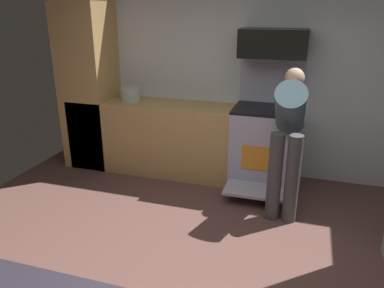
{
  "coord_description": "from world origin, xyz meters",
  "views": [
    {
      "loc": [
        0.81,
        -2.25,
        2.03
      ],
      "look_at": [
        0.02,
        0.3,
        1.05
      ],
      "focal_mm": 34.99,
      "sensor_mm": 36.0,
      "label": 1
    }
  ],
  "objects_px": {
    "oven_range": "(265,144)",
    "microwave": "(273,43)",
    "person_cook": "(288,132)",
    "stock_pot": "(130,94)"
  },
  "relations": [
    {
      "from": "person_cook",
      "to": "stock_pot",
      "type": "xyz_separation_m",
      "value": [
        -2.0,
        0.63,
        0.1
      ]
    },
    {
      "from": "oven_range",
      "to": "person_cook",
      "type": "height_order",
      "value": "oven_range"
    },
    {
      "from": "oven_range",
      "to": "person_cook",
      "type": "relative_size",
      "value": 1.03
    },
    {
      "from": "microwave",
      "to": "person_cook",
      "type": "relative_size",
      "value": 0.51
    },
    {
      "from": "oven_range",
      "to": "person_cook",
      "type": "xyz_separation_m",
      "value": [
        0.27,
        -0.62,
        0.38
      ]
    },
    {
      "from": "oven_range",
      "to": "microwave",
      "type": "xyz_separation_m",
      "value": [
        0.0,
        0.09,
        1.15
      ]
    },
    {
      "from": "person_cook",
      "to": "oven_range",
      "type": "bearing_deg",
      "value": 113.67
    },
    {
      "from": "oven_range",
      "to": "stock_pot",
      "type": "relative_size",
      "value": 5.93
    },
    {
      "from": "person_cook",
      "to": "stock_pot",
      "type": "bearing_deg",
      "value": 162.47
    },
    {
      "from": "oven_range",
      "to": "microwave",
      "type": "relative_size",
      "value": 2.03
    }
  ]
}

